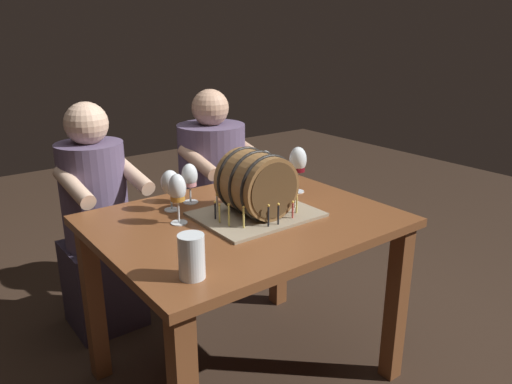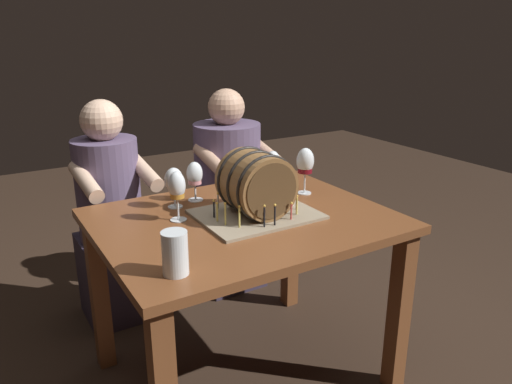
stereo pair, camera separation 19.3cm
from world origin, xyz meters
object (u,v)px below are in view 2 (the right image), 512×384
(wine_glass_rose, at_px, (195,175))
(wine_glass_empty, at_px, (174,181))
(wine_glass_amber, at_px, (177,188))
(person_seated_left, at_px, (112,225))
(wine_glass_white, at_px, (273,164))
(wine_glass_red, at_px, (305,163))
(barrel_cake, at_px, (256,187))
(beer_pint, at_px, (175,254))
(dining_table, at_px, (244,245))
(person_seated_right, at_px, (228,196))

(wine_glass_rose, height_order, wine_glass_empty, wine_glass_rose)
(wine_glass_amber, height_order, person_seated_left, person_seated_left)
(wine_glass_white, bearing_deg, wine_glass_red, -50.11)
(barrel_cake, relative_size, wine_glass_amber, 2.33)
(wine_glass_white, xyz_separation_m, wine_glass_amber, (-0.52, -0.13, 0.01))
(beer_pint, bearing_deg, wine_glass_amber, 66.42)
(barrel_cake, relative_size, wine_glass_white, 2.48)
(barrel_cake, xyz_separation_m, wine_glass_white, (0.24, 0.24, 0.00))
(wine_glass_red, height_order, beer_pint, wine_glass_red)
(wine_glass_amber, bearing_deg, wine_glass_rose, 49.26)
(dining_table, relative_size, wine_glass_rose, 6.55)
(wine_glass_rose, relative_size, person_seated_left, 0.15)
(barrel_cake, xyz_separation_m, wine_glass_red, (0.33, 0.13, 0.02))
(dining_table, height_order, beer_pint, beer_pint)
(wine_glass_amber, relative_size, person_seated_left, 0.17)
(barrel_cake, height_order, beer_pint, barrel_cake)
(person_seated_left, bearing_deg, beer_pint, -94.31)
(wine_glass_white, height_order, person_seated_right, person_seated_right)
(wine_glass_amber, distance_m, beer_pint, 0.45)
(person_seated_right, bearing_deg, barrel_cake, -110.14)
(person_seated_left, height_order, person_seated_right, person_seated_right)
(wine_glass_red, bearing_deg, wine_glass_white, 129.89)
(wine_glass_amber, distance_m, wine_glass_red, 0.62)
(person_seated_left, relative_size, person_seated_right, 0.99)
(dining_table, xyz_separation_m, wine_glass_red, (0.38, 0.11, 0.27))
(person_seated_right, bearing_deg, wine_glass_white, -95.24)
(beer_pint, xyz_separation_m, person_seated_right, (0.75, 1.07, -0.26))
(barrel_cake, xyz_separation_m, beer_pint, (-0.46, -0.29, -0.06))
(dining_table, height_order, barrel_cake, barrel_cake)
(wine_glass_white, xyz_separation_m, wine_glass_rose, (-0.37, 0.05, -0.01))
(wine_glass_rose, xyz_separation_m, wine_glass_empty, (-0.11, -0.03, 0.00))
(wine_glass_empty, relative_size, beer_pint, 1.24)
(dining_table, bearing_deg, wine_glass_white, 38.81)
(barrel_cake, distance_m, wine_glass_red, 0.36)
(dining_table, bearing_deg, wine_glass_red, 16.45)
(wine_glass_red, relative_size, person_seated_left, 0.18)
(barrel_cake, xyz_separation_m, person_seated_left, (-0.38, 0.78, -0.35))
(barrel_cake, height_order, wine_glass_white, barrel_cake)
(wine_glass_amber, bearing_deg, wine_glass_white, 13.87)
(wine_glass_red, xyz_separation_m, person_seated_left, (-0.71, 0.65, -0.37))
(dining_table, bearing_deg, wine_glass_rose, 106.28)
(wine_glass_red, distance_m, person_seated_left, 1.04)
(dining_table, xyz_separation_m, person_seated_left, (-0.33, 0.76, -0.11))
(barrel_cake, bearing_deg, wine_glass_amber, 157.99)
(barrel_cake, relative_size, wine_glass_red, 2.18)
(person_seated_left, distance_m, person_seated_right, 0.67)
(dining_table, bearing_deg, barrel_cake, -16.91)
(wine_glass_empty, bearing_deg, dining_table, -52.21)
(wine_glass_empty, bearing_deg, person_seated_left, 105.45)
(wine_glass_amber, bearing_deg, dining_table, -23.01)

